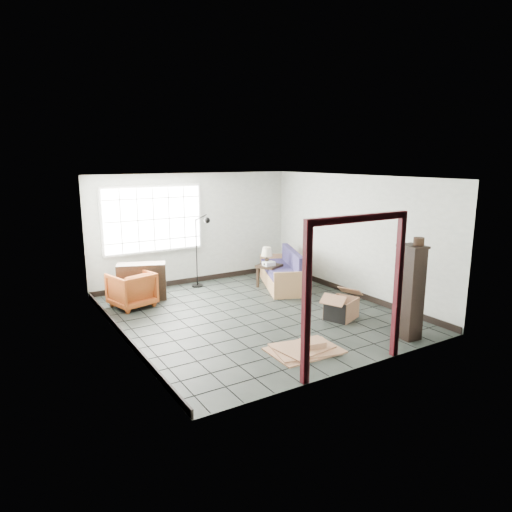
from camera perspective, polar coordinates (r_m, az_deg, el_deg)
ground at (r=8.84m, az=-0.24°, el=-7.25°), size 5.50×5.50×0.00m
room_shell at (r=8.46m, az=-0.35°, el=3.60°), size 5.02×5.52×2.61m
window_panel at (r=10.47m, az=-12.73°, el=4.51°), size 2.32×0.08×1.52m
doorway_trim at (r=6.39m, az=12.43°, el=-2.25°), size 1.80×0.08×2.20m
futon_sofa at (r=10.61m, az=3.59°, el=-2.21°), size 1.44×2.07×0.86m
armchair at (r=9.49m, az=-15.29°, el=-3.85°), size 0.92×0.88×0.79m
side_table at (r=10.55m, az=1.65°, el=-1.58°), size 0.64×0.64×0.53m
table_lamp at (r=10.48m, az=1.37°, el=0.44°), size 0.29×0.29×0.41m
projector at (r=10.43m, az=1.62°, el=-0.96°), size 0.26×0.20×0.09m
floor_lamp at (r=10.54m, az=-6.78°, el=0.94°), size 0.45×0.39×1.70m
console_shelf at (r=9.92m, az=-14.07°, el=-3.11°), size 1.07×0.72×0.78m
tall_shelf at (r=7.90m, az=18.66°, el=-4.22°), size 0.37×0.46×1.57m
pot at (r=7.73m, az=19.69°, el=1.72°), size 0.21×0.21×0.13m
open_box at (r=8.70m, az=10.62°, el=-6.47°), size 1.03×0.76×0.53m
cardboard_pile at (r=7.26m, az=6.23°, el=-11.42°), size 1.12×0.90×0.16m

